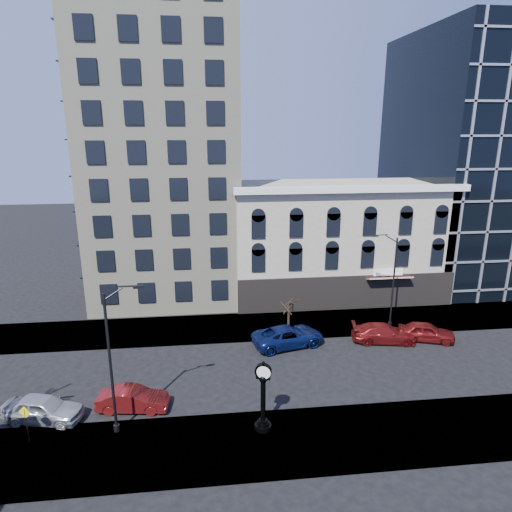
{
  "coord_description": "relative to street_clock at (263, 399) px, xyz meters",
  "views": [
    {
      "loc": [
        -1.88,
        -30.47,
        18.11
      ],
      "look_at": [
        2.0,
        4.0,
        8.0
      ],
      "focal_mm": 32.0,
      "sensor_mm": 36.0,
      "label": 1
    }
  ],
  "objects": [
    {
      "name": "bare_tree_far",
      "position": [
        3.97,
        13.11,
        0.85
      ],
      "size": [
        2.27,
        2.27,
        3.89
      ],
      "color": "#2E2217",
      "rests_on": "sidewalk_far"
    },
    {
      "name": "car_far_c",
      "position": [
        15.56,
        10.39,
        -1.4
      ],
      "size": [
        5.07,
        3.26,
        1.61
      ],
      "primitive_type": "imported",
      "rotation": [
        0.0,
        0.0,
        1.26
      ],
      "color": "maroon",
      "rests_on": "ground"
    },
    {
      "name": "street_lamp_far",
      "position": [
        12.89,
        13.5,
        4.6
      ],
      "size": [
        2.26,
        0.74,
        8.85
      ],
      "rotation": [
        0.0,
        0.0,
        2.92
      ],
      "color": "black",
      "rests_on": "sidewalk_far"
    },
    {
      "name": "car_near_a",
      "position": [
        -13.65,
        2.51,
        -1.36
      ],
      "size": [
        5.26,
        3.04,
        1.69
      ],
      "primitive_type": "imported",
      "rotation": [
        0.0,
        0.0,
        1.35
      ],
      "color": "#A5A8AD",
      "rests_on": "ground"
    },
    {
      "name": "cream_tower",
      "position": [
        -7.33,
        25.66,
        17.12
      ],
      "size": [
        15.9,
        15.4,
        42.5
      ],
      "color": "#B8B294",
      "rests_on": "ground"
    },
    {
      "name": "car_far_b",
      "position": [
        11.83,
        10.58,
        -1.41
      ],
      "size": [
        5.74,
        3.06,
        1.58
      ],
      "primitive_type": "imported",
      "rotation": [
        0.0,
        0.0,
        1.41
      ],
      "color": "maroon",
      "rests_on": "ground"
    },
    {
      "name": "ground",
      "position": [
        -1.22,
        6.78,
        -2.2
      ],
      "size": [
        160.0,
        160.0,
        0.0
      ],
      "primitive_type": "plane",
      "color": "black",
      "rests_on": "ground"
    },
    {
      "name": "sidewalk_near",
      "position": [
        -1.22,
        -1.22,
        -2.14
      ],
      "size": [
        160.0,
        6.0,
        0.12
      ],
      "primitive_type": "cube",
      "color": "gray",
      "rests_on": "ground"
    },
    {
      "name": "street_lamp_near",
      "position": [
        -8.2,
        0.94,
        5.05
      ],
      "size": [
        2.41,
        0.83,
        9.45
      ],
      "rotation": [
        0.0,
        0.0,
        0.24
      ],
      "color": "black",
      "rests_on": "sidewalk_near"
    },
    {
      "name": "car_near_b",
      "position": [
        -8.2,
        3.04,
        -1.44
      ],
      "size": [
        4.76,
        2.13,
        1.52
      ],
      "primitive_type": "imported",
      "rotation": [
        0.0,
        0.0,
        1.46
      ],
      "color": "maroon",
      "rests_on": "ground"
    },
    {
      "name": "glass_office",
      "position": [
        30.78,
        27.69,
        11.8
      ],
      "size": [
        20.0,
        20.15,
        28.0
      ],
      "color": "black",
      "rests_on": "ground"
    },
    {
      "name": "street_clock",
      "position": [
        0.0,
        0.0,
        0.0
      ],
      "size": [
        1.04,
        1.04,
        4.6
      ],
      "rotation": [
        0.0,
        0.0,
        -0.33
      ],
      "color": "black",
      "rests_on": "sidewalk_near"
    },
    {
      "name": "sidewalk_far",
      "position": [
        -1.22,
        14.78,
        -2.14
      ],
      "size": [
        160.0,
        6.0,
        0.12
      ],
      "primitive_type": "cube",
      "color": "gray",
      "rests_on": "ground"
    },
    {
      "name": "car_far_a",
      "position": [
        3.53,
        10.81,
        -1.35
      ],
      "size": [
        6.58,
        4.16,
        1.69
      ],
      "primitive_type": "imported",
      "rotation": [
        0.0,
        0.0,
        1.81
      ],
      "color": "#0C194C",
      "rests_on": "ground"
    },
    {
      "name": "warning_sign",
      "position": [
        -13.82,
        0.33,
        -0.44
      ],
      "size": [
        0.73,
        0.34,
        2.38
      ],
      "rotation": [
        0.0,
        0.0,
        -0.4
      ],
      "color": "black",
      "rests_on": "sidewalk_near"
    },
    {
      "name": "victorian_row",
      "position": [
        10.79,
        22.67,
        3.8
      ],
      "size": [
        22.6,
        11.19,
        12.5
      ],
      "color": "#B5AD95",
      "rests_on": "ground"
    }
  ]
}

